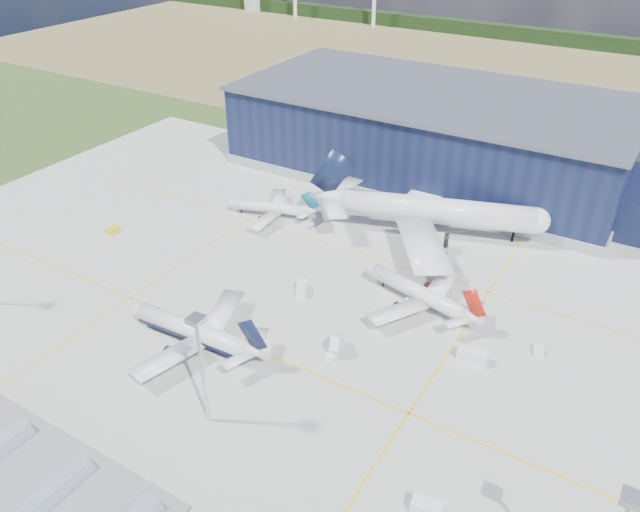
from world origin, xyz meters
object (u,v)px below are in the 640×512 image
at_px(gse_van_b, 301,288).
at_px(gse_tug_c, 418,214).
at_px(gse_van_a, 472,356).
at_px(hangar, 440,138).
at_px(gse_cart_b, 411,303).
at_px(gse_van_c, 427,508).
at_px(airliner_regional, 269,202).
at_px(gse_tug_a, 113,230).
at_px(airliner_widebody, 438,198).
at_px(airliner_red, 419,285).
at_px(light_mast_center, 200,354).
at_px(airliner_navy, 191,322).
at_px(airstair, 337,346).
at_px(gse_cart_a, 538,351).

xyz_separation_m(gse_van_b, gse_tug_c, (7.73, 49.62, -0.39)).
bearing_deg(gse_van_a, hangar, 22.87).
height_order(gse_cart_b, gse_van_c, gse_van_c).
bearing_deg(airliner_regional, gse_van_a, 139.02).
bearing_deg(gse_cart_b, gse_tug_a, 142.51).
bearing_deg(gse_van_c, gse_tug_a, 61.79).
xyz_separation_m(airliner_widebody, gse_tug_a, (-75.53, -44.95, -9.95)).
height_order(airliner_regional, gse_van_b, airliner_regional).
height_order(hangar, gse_tug_a, hangar).
relative_size(airliner_widebody, gse_cart_b, 22.45).
xyz_separation_m(airliner_red, gse_van_b, (-25.05, -9.62, -4.12)).
xyz_separation_m(light_mast_center, gse_van_a, (34.80, 39.83, -14.19)).
xyz_separation_m(light_mast_center, airliner_navy, (-16.59, 15.13, -9.79)).
relative_size(airliner_navy, airliner_regional, 1.27).
height_order(airliner_navy, gse_van_c, airliner_navy).
xyz_separation_m(gse_cart_b, airstair, (-6.40, -22.65, 0.85)).
xyz_separation_m(hangar, airliner_regional, (-28.71, -54.80, -7.16)).
bearing_deg(gse_van_a, light_mast_center, 135.44).
bearing_deg(airliner_regional, gse_cart_a, 147.80).
bearing_deg(airliner_red, airliner_widebody, -60.34).
bearing_deg(gse_cart_b, light_mast_center, -152.87).
distance_m(airliner_regional, gse_cart_a, 84.21).
bearing_deg(airliner_regional, light_mast_center, 99.28).
xyz_separation_m(gse_van_a, gse_cart_a, (10.80, 9.35, -0.63)).
xyz_separation_m(airliner_red, gse_tug_a, (-84.78, -11.95, -4.55)).
bearing_deg(gse_tug_c, gse_tug_a, -127.75).
relative_size(airliner_red, airliner_regional, 1.18).
bearing_deg(gse_tug_c, gse_cart_b, -53.80).
bearing_deg(airliner_red, gse_van_a, 158.69).
bearing_deg(airliner_red, airstair, 86.43).
distance_m(airliner_red, gse_tug_c, 43.82).
bearing_deg(airliner_red, gse_tug_c, -52.58).
bearing_deg(airliner_widebody, gse_tug_a, -167.30).
distance_m(hangar, gse_cart_b, 78.34).
bearing_deg(gse_van_b, light_mast_center, -108.62).
distance_m(airliner_red, airstair, 25.15).
height_order(gse_van_a, airstair, airstair).
height_order(gse_tug_a, airstair, airstair).
distance_m(light_mast_center, airliner_navy, 24.49).
bearing_deg(airstair, gse_van_b, 125.54).
xyz_separation_m(airliner_red, gse_tug_c, (-17.32, 40.00, -4.52)).
relative_size(gse_van_a, gse_van_c, 1.17).
xyz_separation_m(airliner_red, gse_van_a, (17.19, -12.17, -4.02)).
distance_m(airliner_navy, gse_cart_b, 49.03).
relative_size(airliner_navy, gse_van_c, 7.14).
relative_size(light_mast_center, gse_van_b, 4.64).
bearing_deg(airstair, airliner_regional, 122.11).
relative_size(airliner_red, airliner_widebody, 0.49).
relative_size(airliner_widebody, airstair, 14.12).
xyz_separation_m(airliner_navy, airstair, (26.69, 13.17, -4.16)).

